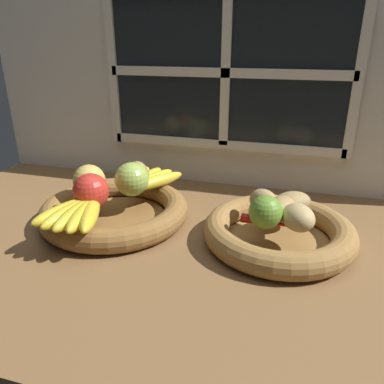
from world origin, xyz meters
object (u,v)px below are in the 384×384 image
Objects in this scene: apple_red_front at (91,191)px; banana_bunch_front at (77,213)px; fruit_bowl_right at (279,232)px; apple_green_back at (132,179)px; fruit_bowl_left at (115,211)px; potato_small at (298,217)px; potato_large at (281,209)px; pear_brown at (138,176)px; banana_bunch_back at (149,180)px; potato_back at (292,202)px; potato_oblong at (263,201)px; chili_pepper at (275,223)px; lime_near at (266,212)px; apple_golden_left at (89,180)px.

banana_bunch_front is at bearing -86.67° from apple_red_front.
apple_green_back is (-33.92, 3.75, 6.75)cm from fruit_bowl_right.
potato_small reaches higher than fruit_bowl_left.
banana_bunch_front is at bearing -163.87° from potato_large.
pear_brown is 0.43× the size of banana_bunch_back.
pear_brown reaches higher than fruit_bowl_right.
fruit_bowl_left is 1.09× the size of fruit_bowl_right.
potato_large reaches higher than potato_back.
pear_brown is at bearing 168.85° from fruit_bowl_right.
pear_brown reaches higher than banana_bunch_front.
potato_oblong is (33.15, 2.91, 5.31)cm from fruit_bowl_left.
chili_pepper is at bearing -12.69° from apple_green_back.
fruit_bowl_left is at bearing -111.59° from banana_bunch_back.
lime_near is at bearing -123.69° from potato_large.
lime_near is at bearing -81.35° from potato_oblong.
pear_brown reaches higher than potato_small.
apple_red_front is at bearing -122.03° from apple_green_back.
banana_bunch_back is 2.30× the size of potato_small.
fruit_bowl_right is 4.18× the size of apple_golden_left.
apple_golden_left reaches higher than potato_back.
chili_pepper is at bearing -24.32° from banana_bunch_back.
apple_red_front is (-2.52, -5.02, 6.65)cm from fruit_bowl_left.
potato_oblong is at bearing 142.13° from fruit_bowl_right.
potato_oblong is 7.05cm from lime_near.
banana_bunch_back is at bearing 153.85° from lime_near.
chili_pepper is at bearing -17.46° from pear_brown.
fruit_bowl_right is at bearing -18.13° from banana_bunch_back.
lime_near reaches higher than fruit_bowl_right.
pear_brown is at bearing -104.80° from banana_bunch_back.
potato_oblong is at bearing 119.77° from chili_pepper.
fruit_bowl_right is 4.01× the size of apple_red_front.
potato_oblong is at bearing -15.06° from banana_bunch_back.
potato_back is (38.96, 4.57, 5.02)cm from fruit_bowl_left.
lime_near is at bearing 1.55° from apple_red_front.
apple_golden_left reaches higher than banana_bunch_back.
apple_red_front is at bearing -166.98° from potato_back.
potato_small is 1.13× the size of potato_oblong.
fruit_bowl_left is 40.70cm from potato_small.
fruit_bowl_left is at bearing -180.00° from potato_large.
potato_oblong is (35.66, 7.93, -1.34)cm from apple_red_front.
apple_green_back is 1.07× the size of potato_small.
potato_large is at bearing -6.31° from apple_green_back.
potato_large is (33.92, -3.75, -1.49)cm from apple_green_back.
apple_red_front is at bearing -178.45° from lime_near.
pear_brown reaches higher than potato_back.
fruit_bowl_left is at bearing 63.38° from apple_red_front.
apple_golden_left is at bearing 173.00° from lime_near.
banana_bunch_back is at bearing 161.87° from potato_large.
banana_bunch_back is (1.26, 6.94, -2.43)cm from apple_green_back.
apple_golden_left is at bearing 171.50° from fruit_bowl_left.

